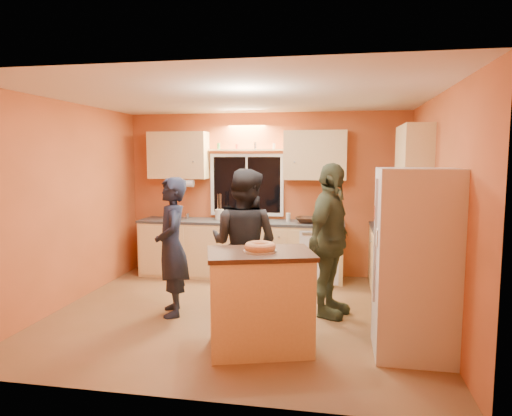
% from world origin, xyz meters
% --- Properties ---
extents(ground, '(4.50, 4.50, 0.00)m').
position_xyz_m(ground, '(0.00, 0.00, 0.00)').
color(ground, brown).
rests_on(ground, ground).
extents(room_shell, '(4.54, 4.04, 2.61)m').
position_xyz_m(room_shell, '(0.12, 0.41, 1.62)').
color(room_shell, '#CE6535').
rests_on(room_shell, ground).
extents(back_counter, '(4.23, 0.62, 0.90)m').
position_xyz_m(back_counter, '(0.01, 1.70, 0.45)').
color(back_counter, '#DEB975').
rests_on(back_counter, ground).
extents(right_counter, '(0.62, 1.84, 0.90)m').
position_xyz_m(right_counter, '(1.95, 0.50, 0.45)').
color(right_counter, '#DEB975').
rests_on(right_counter, ground).
extents(refrigerator, '(0.72, 0.70, 1.80)m').
position_xyz_m(refrigerator, '(1.89, -0.80, 0.90)').
color(refrigerator, silver).
rests_on(refrigerator, ground).
extents(island, '(1.18, 0.96, 0.99)m').
position_xyz_m(island, '(0.42, -0.95, 0.50)').
color(island, '#DEB975').
rests_on(island, ground).
extents(bundt_pastry, '(0.31, 0.31, 0.09)m').
position_xyz_m(bundt_pastry, '(0.42, -0.95, 1.03)').
color(bundt_pastry, tan).
rests_on(bundt_pastry, island).
extents(person_left, '(0.60, 0.71, 1.66)m').
position_xyz_m(person_left, '(-0.79, -0.14, 0.83)').
color(person_left, black).
rests_on(person_left, ground).
extents(person_center, '(1.00, 0.86, 1.77)m').
position_xyz_m(person_center, '(0.09, -0.11, 0.88)').
color(person_center, black).
rests_on(person_center, ground).
extents(person_right, '(0.77, 1.16, 1.83)m').
position_xyz_m(person_right, '(1.07, 0.15, 0.92)').
color(person_right, '#363E27').
rests_on(person_right, ground).
extents(mixing_bowl, '(0.41, 0.41, 0.09)m').
position_xyz_m(mixing_bowl, '(0.70, 1.67, 0.94)').
color(mixing_bowl, black).
rests_on(mixing_bowl, back_counter).
extents(utensil_crock, '(0.14, 0.14, 0.17)m').
position_xyz_m(utensil_crock, '(-0.70, 1.72, 0.99)').
color(utensil_crock, beige).
rests_on(utensil_crock, back_counter).
extents(potted_plant, '(0.30, 0.28, 0.28)m').
position_xyz_m(potted_plant, '(1.92, 0.41, 1.04)').
color(potted_plant, gray).
rests_on(potted_plant, right_counter).
extents(red_box, '(0.16, 0.12, 0.07)m').
position_xyz_m(red_box, '(1.96, 1.11, 0.94)').
color(red_box, '#A52C19').
rests_on(red_box, right_counter).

